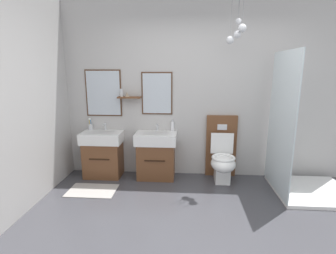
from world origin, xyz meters
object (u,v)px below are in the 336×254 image
vanity_sink_left (103,153)px  soap_dispenser (172,126)px  toilet (222,157)px  toothbrush_cup (90,127)px  vanity_sink_right (156,154)px  shower_tray (300,166)px

vanity_sink_left → soap_dispenser: soap_dispenser is taller
toilet → soap_dispenser: bearing=167.7°
vanity_sink_left → toothbrush_cup: toothbrush_cup is taller
vanity_sink_right → toilet: 1.04m
vanity_sink_right → toilet: (1.04, -0.02, -0.01)m
soap_dispenser → toilet: bearing=-12.3°
toilet → vanity_sink_right: bearing=179.0°
vanity_sink_left → toothbrush_cup: size_ratio=3.72×
soap_dispenser → shower_tray: size_ratio=0.10×
toilet → toothbrush_cup: (-2.14, 0.16, 0.41)m
vanity_sink_right → toothbrush_cup: size_ratio=3.72×
toothbrush_cup → soap_dispenser: toothbrush_cup is taller
vanity_sink_right → shower_tray: bearing=-10.9°
vanity_sink_right → shower_tray: 2.10m
toilet → toothbrush_cup: toilet is taller
vanity_sink_right → toilet: toilet is taller
vanity_sink_right → shower_tray: shower_tray is taller
shower_tray → soap_dispenser: bearing=163.1°
soap_dispenser → shower_tray: (1.82, -0.55, -0.42)m
vanity_sink_left → soap_dispenser: bearing=7.8°
soap_dispenser → shower_tray: shower_tray is taller
toilet → soap_dispenser: 0.92m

